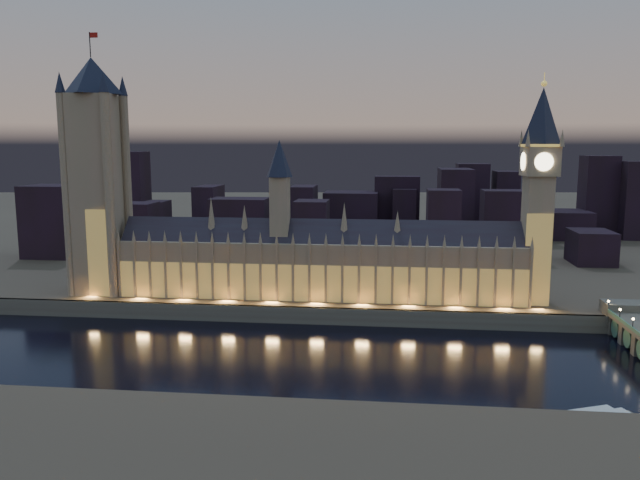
# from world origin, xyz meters

# --- Properties ---
(ground_plane) EXTENTS (2000.00, 2000.00, 0.00)m
(ground_plane) POSITION_xyz_m (0.00, 0.00, 0.00)
(ground_plane) COLOR black
(ground_plane) RESTS_ON ground
(north_bank) EXTENTS (2000.00, 960.00, 8.00)m
(north_bank) POSITION_xyz_m (0.00, 520.00, 4.00)
(north_bank) COLOR #46392B
(north_bank) RESTS_ON ground
(embankment_wall) EXTENTS (2000.00, 2.50, 8.00)m
(embankment_wall) POSITION_xyz_m (0.00, 41.00, 4.00)
(embankment_wall) COLOR brown
(embankment_wall) RESTS_ON ground
(palace_of_westminster) EXTENTS (202.00, 21.32, 78.00)m
(palace_of_westminster) POSITION_xyz_m (3.28, 61.75, 26.37)
(palace_of_westminster) COLOR gray
(palace_of_westminster) RESTS_ON north_bank
(victoria_tower) EXTENTS (31.68, 31.68, 130.53)m
(victoria_tower) POSITION_xyz_m (-110.00, 61.93, 72.95)
(victoria_tower) COLOR gray
(victoria_tower) RESTS_ON north_bank
(elizabeth_tower) EXTENTS (18.00, 18.00, 108.48)m
(elizabeth_tower) POSITION_xyz_m (108.00, 61.92, 68.48)
(elizabeth_tower) COLOR gray
(elizabeth_tower) RESTS_ON north_bank
(river_boat) EXTENTS (43.13, 25.69, 4.50)m
(river_boat) POSITION_xyz_m (96.66, -58.00, 1.56)
(river_boat) COLOR brown
(river_boat) RESTS_ON ground
(city_backdrop) EXTENTS (472.86, 215.63, 69.56)m
(city_backdrop) POSITION_xyz_m (41.49, 246.46, 30.68)
(city_backdrop) COLOR black
(city_backdrop) RESTS_ON north_bank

